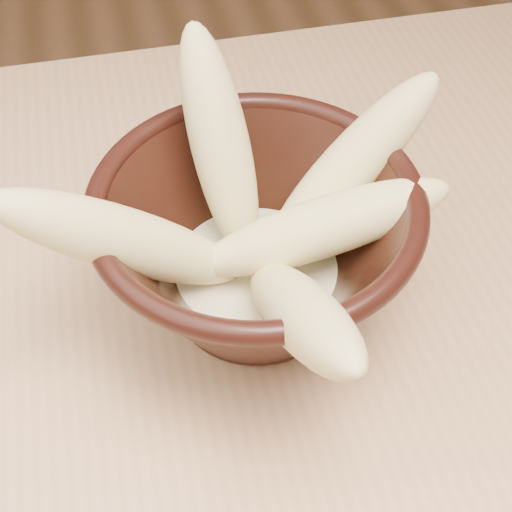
{
  "coord_description": "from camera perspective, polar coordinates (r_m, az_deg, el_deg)",
  "views": [
    {
      "loc": [
        0.01,
        -0.28,
        1.18
      ],
      "look_at": [
        0.09,
        0.03,
        0.81
      ],
      "focal_mm": 50.0,
      "sensor_mm": 36.0,
      "label": 1
    }
  ],
  "objects": [
    {
      "name": "table",
      "position": [
        0.59,
        -7.84,
        -12.76
      ],
      "size": [
        1.2,
        0.8,
        0.75
      ],
      "color": "tan",
      "rests_on": "ground"
    },
    {
      "name": "banana_front",
      "position": [
        0.42,
        3.54,
        -4.59
      ],
      "size": [
        0.05,
        0.18,
        0.14
      ],
      "primitive_type": "ellipsoid",
      "rotation": [
        0.98,
        0.0,
        0.06
      ],
      "color": "#EADF8A",
      "rests_on": "bowl"
    },
    {
      "name": "milk_puddle",
      "position": [
        0.51,
        0.0,
        -1.42
      ],
      "size": [
        0.12,
        0.12,
        0.02
      ],
      "primitive_type": "cylinder",
      "color": "beige",
      "rests_on": "bowl"
    },
    {
      "name": "banana_right",
      "position": [
        0.5,
        7.52,
        7.07
      ],
      "size": [
        0.16,
        0.08,
        0.14
      ],
      "primitive_type": "ellipsoid",
      "rotation": [
        0.86,
        0.0,
        1.86
      ],
      "color": "#EADF8A",
      "rests_on": "bowl"
    },
    {
      "name": "banana_upright",
      "position": [
        0.49,
        -2.87,
        8.86
      ],
      "size": [
        0.06,
        0.12,
        0.16
      ],
      "primitive_type": "ellipsoid",
      "rotation": [
        0.53,
        0.0,
        3.33
      ],
      "color": "#EADF8A",
      "rests_on": "bowl"
    },
    {
      "name": "banana_left",
      "position": [
        0.45,
        -10.15,
        1.19
      ],
      "size": [
        0.17,
        0.06,
        0.15
      ],
      "primitive_type": "ellipsoid",
      "rotation": [
        0.87,
        0.0,
        -1.44
      ],
      "color": "#EADF8A",
      "rests_on": "bowl"
    },
    {
      "name": "banana_across",
      "position": [
        0.47,
        5.27,
        2.25
      ],
      "size": [
        0.18,
        0.05,
        0.09
      ],
      "primitive_type": "ellipsoid",
      "rotation": [
        1.3,
        0.0,
        1.53
      ],
      "color": "#EADF8A",
      "rests_on": "bowl"
    },
    {
      "name": "bowl",
      "position": [
        0.49,
        0.0,
        0.79
      ],
      "size": [
        0.22,
        0.22,
        0.12
      ],
      "rotation": [
        0.0,
        0.0,
        -0.25
      ],
      "color": "black",
      "rests_on": "table"
    }
  ]
}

